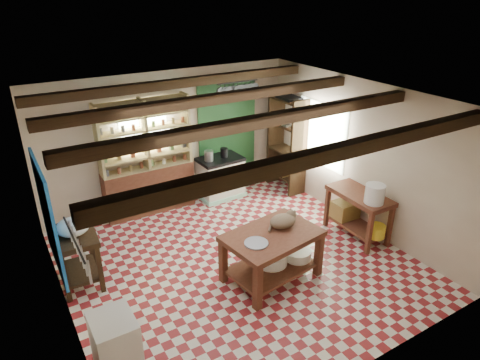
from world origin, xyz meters
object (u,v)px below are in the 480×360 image
right_counter (357,215)px  cat (283,221)px  prep_table (79,258)px  white_cabinet (116,348)px  stove (220,177)px  work_table (272,256)px

right_counter → cat: size_ratio=2.78×
prep_table → white_cabinet: (-0.02, -1.92, -0.01)m
stove → white_cabinet: 4.55m
work_table → cat: (0.24, 0.08, 0.47)m
work_table → stove: (0.65, 2.75, 0.04)m
cat → white_cabinet: bearing=175.7°
right_counter → stove: bearing=118.3°
work_table → white_cabinet: white_cabinet is taller
work_table → prep_table: 2.79m
work_table → white_cabinet: size_ratio=1.67×
work_table → white_cabinet: 2.53m
work_table → white_cabinet: (-2.46, -0.57, 0.02)m
white_cabinet → right_counter: size_ratio=0.71×
work_table → cat: size_ratio=3.30×
work_table → right_counter: right_counter is taller
white_cabinet → cat: bearing=13.6°
white_cabinet → cat: size_ratio=1.97×
white_cabinet → cat: 2.82m
stove → cat: (-0.41, -2.67, 0.43)m
work_table → right_counter: bearing=-1.7°
stove → prep_table: bearing=-157.7°
prep_table → right_counter: prep_table is taller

